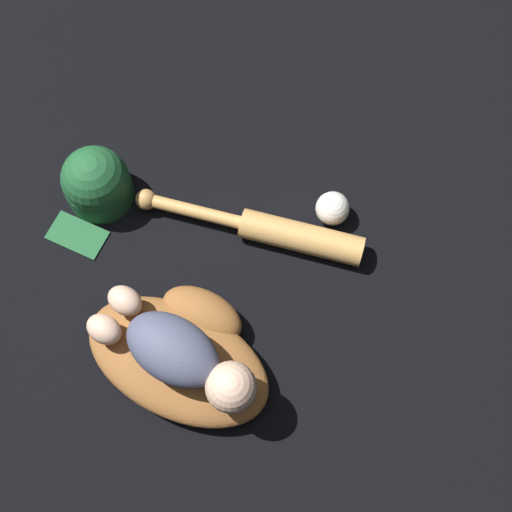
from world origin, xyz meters
TOP-DOWN VIEW (x-y plane):
  - ground_plane at (0.00, 0.00)m, footprint 6.00×6.00m
  - baseball_glove at (0.00, 0.05)m, footprint 0.40×0.30m
  - baby_figure at (0.01, 0.03)m, footprint 0.34×0.19m
  - baseball_bat at (0.11, 0.34)m, footprint 0.48×0.06m
  - baseball at (0.21, 0.42)m, footprint 0.07×0.07m
  - baseball_cap at (-0.27, 0.33)m, footprint 0.15×0.21m

SIDE VIEW (x-z plane):
  - ground_plane at x=0.00m, z-range 0.00..0.00m
  - baseball_bat at x=0.11m, z-range 0.00..0.06m
  - baseball at x=0.21m, z-range 0.00..0.07m
  - baseball_glove at x=0.00m, z-range 0.00..0.08m
  - baseball_cap at x=-0.27m, z-range -0.01..0.13m
  - baby_figure at x=0.01m, z-range 0.08..0.17m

